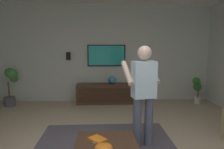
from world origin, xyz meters
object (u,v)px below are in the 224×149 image
tv (106,55)px  bowl (104,148)px  wall_speaker_left (144,52)px  wall_speaker_right (68,56)px  potted_plant_short (197,87)px  remote_grey (96,141)px  person_standing (143,90)px  book (98,140)px  vase_round (112,80)px  potted_plant_tall (11,82)px  media_console (107,93)px

tv → bowl: tv is taller
wall_speaker_left → wall_speaker_right: bearing=90.0°
potted_plant_short → remote_grey: 4.13m
tv → potted_plant_short: 2.71m
person_standing → remote_grey: person_standing is taller
bowl → wall_speaker_right: (3.72, 0.96, 0.88)m
book → vase_round: (3.21, -0.36, 0.24)m
tv → person_standing: 2.87m
bowl → remote_grey: size_ratio=1.42×
book → vase_round: vase_round is taller
wall_speaker_left → potted_plant_tall: bearing=96.0°
bowl → wall_speaker_right: wall_speaker_right is taller
media_console → potted_plant_short: bearing=86.3°
bowl → book: size_ratio=0.97×
media_console → person_standing: 2.69m
tv → media_console: bearing=0.0°
wall_speaker_left → potted_plant_short: bearing=-106.1°
person_standing → wall_speaker_left: bearing=-22.0°
potted_plant_tall → wall_speaker_left: bearing=-84.0°
tv → wall_speaker_right: 1.09m
remote_grey → media_console: bearing=6.0°
wall_speaker_right → remote_grey: bearing=-166.1°
media_console → bowl: 3.47m
potted_plant_short → wall_speaker_left: bearing=73.9°
media_console → remote_grey: (-3.22, 0.23, 0.14)m
potted_plant_short → wall_speaker_right: bearing=83.4°
tv → wall_speaker_right: bearing=-90.7°
potted_plant_short → vase_round: vase_round is taller
tv → person_standing: bearing=10.5°
bowl → wall_speaker_left: size_ratio=0.97×
potted_plant_tall → wall_speaker_left: wall_speaker_left is taller
tv → potted_plant_short: bearing=80.9°
potted_plant_short → tv: bearing=80.9°
potted_plant_tall → remote_grey: bearing=-142.7°
potted_plant_tall → vase_round: potted_plant_tall is taller
bowl → remote_grey: 0.27m
remote_grey → wall_speaker_left: size_ratio=0.68×
remote_grey → potted_plant_short: bearing=-32.0°
wall_speaker_right → bowl: bearing=-165.5°
tv → potted_plant_tall: size_ratio=1.04×
potted_plant_short → potted_plant_tall: bearing=89.6°
person_standing → bowl: 1.22m
book → wall_speaker_left: bearing=-61.8°
bowl → book: bearing=14.9°
tv → potted_plant_short: size_ratio=1.43×
potted_plant_short → bowl: (-3.30, 2.67, -0.02)m
bowl → person_standing: bearing=-35.4°
book → potted_plant_short: bearing=-83.5°
vase_round → wall_speaker_left: size_ratio=1.00×
person_standing → vase_round: size_ratio=7.45×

